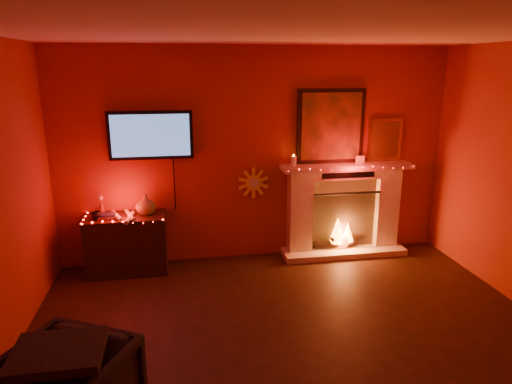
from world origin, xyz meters
TOP-DOWN VIEW (x-y plane):
  - room at (0.00, 0.00)m, footprint 5.00×5.00m
  - fireplace at (1.14, 2.39)m, footprint 1.72×0.40m
  - tv at (-1.30, 2.45)m, footprint 1.00×0.07m
  - sunburst_clock at (-0.05, 2.48)m, footprint 0.40×0.03m
  - console_table at (-1.64, 2.26)m, footprint 0.94×0.58m

SIDE VIEW (x-z plane):
  - console_table at x=-1.64m, z-range -0.10..0.87m
  - fireplace at x=1.14m, z-range -0.37..1.81m
  - sunburst_clock at x=-0.05m, z-range 0.80..1.20m
  - room at x=0.00m, z-range -1.15..3.85m
  - tv at x=-1.30m, z-range 1.03..2.27m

